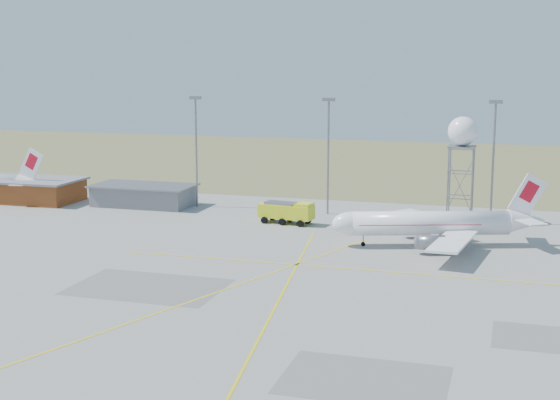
% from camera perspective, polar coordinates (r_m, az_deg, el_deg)
% --- Properties ---
extents(ground, '(400.00, 400.00, 0.00)m').
position_cam_1_polar(ground, '(74.73, -0.78, -10.72)').
color(ground, gray).
rests_on(ground, ground).
extents(grass_strip, '(400.00, 120.00, 0.03)m').
position_cam_1_polar(grass_strip, '(209.39, 10.85, 2.55)').
color(grass_strip, brown).
rests_on(grass_strip, ground).
extents(building_orange, '(33.00, 12.00, 4.30)m').
position_cam_1_polar(building_orange, '(162.41, -19.77, 0.80)').
color(building_orange, brown).
rests_on(building_orange, ground).
extents(building_grey, '(19.00, 10.00, 3.90)m').
position_cam_1_polar(building_grey, '(148.45, -9.94, 0.35)').
color(building_grey, slate).
rests_on(building_grey, ground).
extents(mast_a, '(2.20, 0.50, 20.50)m').
position_cam_1_polar(mast_a, '(144.74, -6.15, 4.23)').
color(mast_a, slate).
rests_on(mast_a, ground).
extents(mast_b, '(2.20, 0.50, 20.50)m').
position_cam_1_polar(mast_b, '(137.00, 3.55, 3.95)').
color(mast_b, slate).
rests_on(mast_b, ground).
extents(mast_c, '(2.20, 0.50, 20.50)m').
position_cam_1_polar(mast_c, '(133.45, 15.36, 3.45)').
color(mast_c, slate).
rests_on(mast_c, ground).
extents(airliner_main, '(30.74, 29.01, 10.70)m').
position_cam_1_polar(airliner_main, '(116.02, 11.17, -1.72)').
color(airliner_main, white).
rests_on(airliner_main, ground).
extents(radar_tower, '(4.90, 4.90, 17.73)m').
position_cam_1_polar(radar_tower, '(133.70, 13.12, 2.64)').
color(radar_tower, slate).
rests_on(radar_tower, ground).
extents(fire_truck, '(9.58, 4.78, 3.69)m').
position_cam_1_polar(fire_truck, '(129.82, 0.56, -0.97)').
color(fire_truck, yellow).
rests_on(fire_truck, ground).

